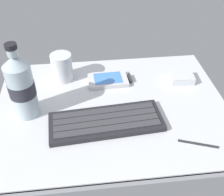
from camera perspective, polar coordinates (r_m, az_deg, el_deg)
ground_plane at (r=76.50cm, az=0.02°, el=-2.40°), size 64.00×48.00×2.80cm
keyboard at (r=70.51cm, az=-1.23°, el=-4.92°), size 29.71×13.05×1.70cm
handheld_device at (r=84.55cm, az=-0.44°, el=3.81°), size 13.04×8.11×1.50cm
juice_cup at (r=85.50cm, az=-10.35°, el=6.14°), size 6.40×6.40×8.50cm
water_bottle at (r=72.21cm, az=-18.35°, el=2.51°), size 6.73×6.73×20.80cm
charger_block at (r=87.35cm, az=14.27°, el=4.14°), size 7.30×5.98×2.40cm
stylus_pen at (r=69.30cm, az=17.50°, el=-8.94°), size 9.17×3.89×0.70cm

